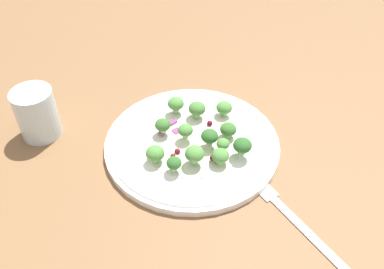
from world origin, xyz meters
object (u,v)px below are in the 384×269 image
at_px(plate, 192,143).
at_px(broccoli_floret_2, 208,136).
at_px(water_glass, 37,113).
at_px(broccoli_floret_1, 176,104).
at_px(fork, 295,219).
at_px(broccoli_floret_0, 174,163).

bearing_deg(plate, broccoli_floret_2, -61.45).
distance_m(plate, water_glass, 0.26).
xyz_separation_m(broccoli_floret_1, fork, (0.01, -0.28, -0.03)).
height_order(plate, fork, plate).
bearing_deg(broccoli_floret_0, broccoli_floret_1, 54.18).
distance_m(broccoli_floret_2, fork, 0.18).
relative_size(broccoli_floret_1, water_glass, 0.33).
distance_m(broccoli_floret_1, water_glass, 0.23).
relative_size(broccoli_floret_1, fork, 0.16).
bearing_deg(broccoli_floret_0, fork, -61.53).
bearing_deg(water_glass, broccoli_floret_0, -60.23).
bearing_deg(water_glass, fork, -60.79).
bearing_deg(broccoli_floret_1, broccoli_floret_2, -93.24).
height_order(broccoli_floret_0, fork, broccoli_floret_0).
height_order(broccoli_floret_1, fork, broccoli_floret_1).
bearing_deg(broccoli_floret_0, broccoli_floret_2, 10.19).
bearing_deg(broccoli_floret_0, plate, 32.14).
xyz_separation_m(fork, water_glass, (-0.21, 0.38, 0.04)).
bearing_deg(broccoli_floret_1, water_glass, 152.94).
xyz_separation_m(plate, water_glass, (-0.19, 0.18, 0.03)).
relative_size(plate, broccoli_floret_1, 9.89).
height_order(broccoli_floret_0, broccoli_floret_2, broccoli_floret_2).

